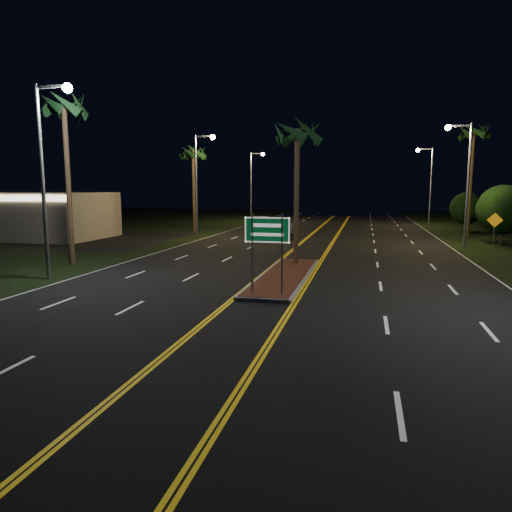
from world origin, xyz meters
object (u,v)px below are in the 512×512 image
(highway_sign, at_px, (267,237))
(median_island, at_px, (285,276))
(car_near, at_px, (282,226))
(streetlight_left_far, at_px, (254,179))
(streetlight_left_mid, at_px, (200,173))
(commercial_building, at_px, (22,215))
(palm_left_far, at_px, (193,153))
(streetlight_right_far, at_px, (428,177))
(warning_sign, at_px, (495,225))
(palm_right_far, at_px, (474,133))
(car_far, at_px, (260,222))
(shrub_far, at_px, (466,208))
(palm_median, at_px, (297,133))
(shrub_mid, at_px, (503,210))
(palm_left_near, at_px, (64,108))
(streetlight_right_mid, at_px, (463,170))
(streetlight_left_near, at_px, (48,159))

(highway_sign, bearing_deg, median_island, 90.00)
(median_island, height_order, car_near, car_near)
(streetlight_left_far, bearing_deg, streetlight_left_mid, -90.00)
(commercial_building, xyz_separation_m, palm_left_far, (13.20, 8.01, 5.74))
(streetlight_right_far, bearing_deg, warning_sign, -83.20)
(streetlight_left_mid, relative_size, palm_right_far, 0.87)
(highway_sign, distance_m, streetlight_left_mid, 23.93)
(car_near, bearing_deg, palm_left_far, 172.47)
(car_far, bearing_deg, shrub_far, 16.14)
(median_island, height_order, commercial_building, commercial_building)
(commercial_building, bearing_deg, car_near, 18.38)
(streetlight_right_far, bearing_deg, car_far, -151.78)
(shrub_far, bearing_deg, highway_sign, -112.57)
(median_island, xyz_separation_m, palm_left_far, (-12.80, 21.00, 7.66))
(median_island, height_order, streetlight_left_mid, streetlight_left_mid)
(palm_median, bearing_deg, warning_sign, 41.45)
(warning_sign, bearing_deg, streetlight_left_far, 152.43)
(shrub_mid, distance_m, warning_sign, 2.48)
(palm_right_far, bearing_deg, streetlight_right_far, 100.33)
(palm_left_near, xyz_separation_m, car_far, (5.37, 24.48, -7.85))
(highway_sign, height_order, streetlight_left_far, streetlight_left_far)
(streetlight_right_mid, relative_size, streetlight_right_far, 1.00)
(streetlight_left_near, relative_size, palm_left_far, 1.02)
(palm_left_near, relative_size, warning_sign, 3.81)
(streetlight_left_mid, height_order, warning_sign, streetlight_left_mid)
(highway_sign, distance_m, palm_median, 9.11)
(streetlight_right_mid, relative_size, palm_median, 1.08)
(commercial_building, bearing_deg, streetlight_right_mid, 3.14)
(commercial_building, distance_m, car_near, 23.37)
(palm_median, distance_m, palm_right_far, 23.40)
(highway_sign, distance_m, streetlight_right_mid, 22.18)
(palm_right_far, bearing_deg, streetlight_left_near, -132.00)
(palm_left_near, height_order, palm_left_far, palm_left_near)
(streetlight_left_near, height_order, warning_sign, streetlight_left_near)
(palm_median, distance_m, palm_left_near, 12.82)
(streetlight_right_mid, distance_m, shrub_mid, 4.90)
(streetlight_left_mid, distance_m, shrub_far, 27.40)
(streetlight_right_mid, height_order, warning_sign, streetlight_right_mid)
(car_near, relative_size, warning_sign, 2.08)
(streetlight_left_far, bearing_deg, palm_left_near, -93.00)
(streetlight_right_mid, xyz_separation_m, streetlight_right_far, (0.00, 20.00, 0.00))
(highway_sign, height_order, palm_left_far, palm_left_far)
(streetlight_left_mid, height_order, palm_right_far, palm_right_far)
(median_island, bearing_deg, commercial_building, 153.45)
(median_island, height_order, shrub_far, shrub_far)
(car_far, bearing_deg, streetlight_left_mid, -105.73)
(streetlight_left_far, height_order, streetlight_right_far, same)
(shrub_mid, bearing_deg, streetlight_right_far, 100.66)
(commercial_building, bearing_deg, streetlight_left_mid, 14.61)
(palm_left_near, bearing_deg, car_far, 77.63)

